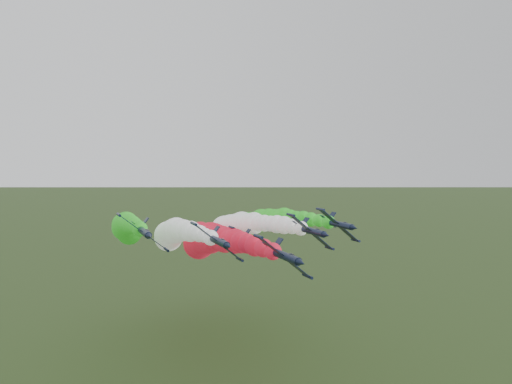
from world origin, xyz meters
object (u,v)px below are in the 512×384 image
jet_inner_left (172,234)px  jet_inner_right (233,228)px  jet_outer_right (253,224)px  jet_outer_left (127,228)px  jet_trail (199,235)px  jet_lead (206,242)px

jet_inner_left → jet_inner_right: 17.64m
jet_outer_right → jet_outer_left: bearing=179.2°
jet_outer_left → jet_trail: 25.46m
jet_outer_left → jet_lead: bearing=-49.2°
jet_lead → jet_outer_left: size_ratio=1.00×
jet_lead → jet_inner_left: 14.06m
jet_inner_left → jet_outer_left: jet_outer_left is taller
jet_inner_right → jet_trail: jet_inner_right is taller
jet_lead → jet_inner_right: 17.73m
jet_outer_left → jet_inner_right: bearing=-12.4°
jet_inner_left → jet_inner_right: jet_inner_right is taller
jet_inner_left → jet_outer_left: 12.92m
jet_outer_right → jet_trail: jet_outer_right is taller
jet_inner_right → jet_inner_left: bearing=-178.6°
jet_inner_right → jet_outer_left: size_ratio=1.00×
jet_outer_left → jet_trail: jet_outer_left is taller
jet_inner_right → jet_outer_right: (8.52, 5.75, -0.04)m
jet_inner_left → jet_outer_right: bearing=13.3°
jet_lead → jet_outer_right: size_ratio=0.99×
jet_trail → jet_outer_left: bearing=-157.8°
jet_lead → jet_outer_left: bearing=130.8°
jet_inner_right → jet_lead: bearing=-131.7°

